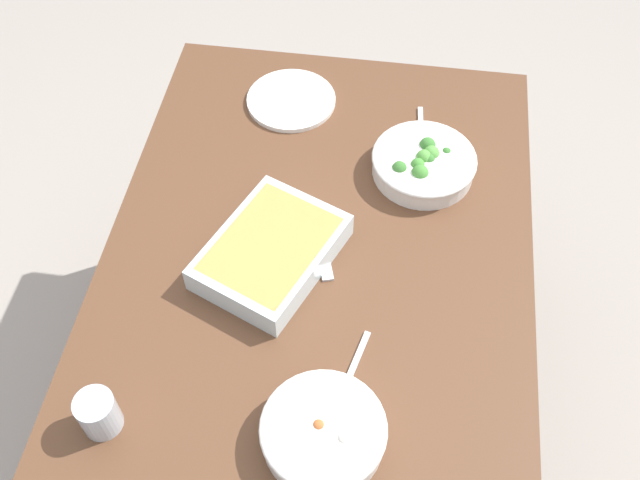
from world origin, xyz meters
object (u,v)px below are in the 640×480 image
(baking_dish, at_px, (271,251))
(spoon_by_broccoli, at_px, (421,140))
(broccoli_bowl, at_px, (423,163))
(stew_bowl, at_px, (323,433))
(spoon_by_stew, at_px, (347,381))
(fork_on_table, at_px, (322,251))
(drink_cup, at_px, (99,414))
(side_plate, at_px, (291,100))

(baking_dish, distance_m, spoon_by_broccoli, 0.49)
(broccoli_bowl, xyz_separation_m, spoon_by_broccoli, (-0.10, -0.01, -0.03))
(baking_dish, bearing_deg, stew_bowl, 23.45)
(spoon_by_stew, distance_m, fork_on_table, 0.30)
(broccoli_bowl, relative_size, spoon_by_stew, 1.36)
(spoon_by_stew, bearing_deg, drink_cup, -71.48)
(stew_bowl, height_order, baking_dish, same)
(baking_dish, xyz_separation_m, side_plate, (-0.48, -0.04, -0.03))
(fork_on_table, bearing_deg, spoon_by_broccoli, 152.29)
(drink_cup, xyz_separation_m, side_plate, (-0.88, 0.19, -0.03))
(broccoli_bowl, relative_size, spoon_by_broccoli, 1.35)
(baking_dish, bearing_deg, broccoli_bowl, 134.67)
(drink_cup, bearing_deg, spoon_by_stew, 108.52)
(spoon_by_stew, height_order, fork_on_table, spoon_by_stew)
(stew_bowl, relative_size, fork_on_table, 1.28)
(fork_on_table, bearing_deg, broccoli_bowl, 142.93)
(drink_cup, relative_size, spoon_by_broccoli, 0.48)
(baking_dish, relative_size, spoon_by_broccoli, 2.06)
(baking_dish, xyz_separation_m, spoon_by_broccoli, (-0.39, 0.29, -0.03))
(side_plate, xyz_separation_m, spoon_by_stew, (0.74, 0.23, -0.00))
(fork_on_table, bearing_deg, spoon_by_stew, 16.87)
(stew_bowl, xyz_separation_m, side_plate, (-0.85, -0.20, -0.03))
(spoon_by_stew, bearing_deg, side_plate, -162.68)
(broccoli_bowl, relative_size, side_plate, 1.08)
(spoon_by_stew, bearing_deg, fork_on_table, -163.13)
(spoon_by_stew, height_order, spoon_by_broccoli, same)
(broccoli_bowl, bearing_deg, drink_cup, -37.58)
(side_plate, relative_size, spoon_by_broccoli, 1.25)
(drink_cup, xyz_separation_m, spoon_by_stew, (-0.14, 0.42, -0.03))
(stew_bowl, xyz_separation_m, baking_dish, (-0.37, -0.16, 0.00))
(spoon_by_broccoli, bearing_deg, baking_dish, -36.45)
(drink_cup, bearing_deg, spoon_by_broccoli, 146.41)
(stew_bowl, xyz_separation_m, spoon_by_stew, (-0.12, 0.03, -0.03))
(broccoli_bowl, bearing_deg, side_plate, -119.33)
(stew_bowl, height_order, broccoli_bowl, broccoli_bowl)
(spoon_by_stew, bearing_deg, broccoli_bowl, 169.01)
(drink_cup, xyz_separation_m, fork_on_table, (-0.43, 0.34, -0.04))
(spoon_by_stew, distance_m, spoon_by_broccoli, 0.65)
(spoon_by_stew, relative_size, fork_on_table, 1.00)
(broccoli_bowl, distance_m, spoon_by_broccoli, 0.10)
(side_plate, height_order, fork_on_table, side_plate)
(broccoli_bowl, height_order, fork_on_table, broccoli_bowl)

